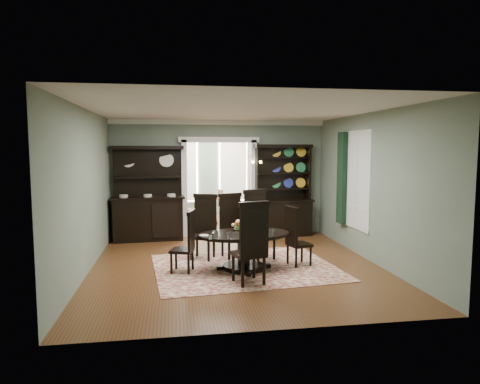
% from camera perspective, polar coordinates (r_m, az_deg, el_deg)
% --- Properties ---
extents(room, '(5.51, 6.01, 3.01)m').
position_cam_1_polar(room, '(8.20, -0.60, 0.92)').
color(room, brown).
rests_on(room, ground).
extents(parlor, '(3.51, 3.50, 3.01)m').
position_cam_1_polar(parlor, '(13.65, -3.94, 2.61)').
color(parlor, brown).
rests_on(parlor, ground).
extents(doorway_trim, '(2.08, 0.25, 2.57)m').
position_cam_1_polar(doorway_trim, '(11.13, -2.81, 2.42)').
color(doorway_trim, silver).
rests_on(doorway_trim, floor).
extents(right_window, '(0.15, 1.47, 2.12)m').
position_cam_1_polar(right_window, '(9.80, 14.41, 1.68)').
color(right_window, white).
rests_on(right_window, wall_right).
extents(wall_sconce, '(0.27, 0.21, 0.21)m').
position_cam_1_polar(wall_sconce, '(11.10, 2.16, 3.82)').
color(wall_sconce, '#B68030').
rests_on(wall_sconce, back_wall_right).
extents(rug, '(3.65, 3.08, 0.01)m').
position_cam_1_polar(rug, '(8.33, 0.68, -10.00)').
color(rug, maroon).
rests_on(rug, floor).
extents(dining_table, '(1.88, 1.81, 0.70)m').
position_cam_1_polar(dining_table, '(8.10, 0.51, -6.97)').
color(dining_table, black).
rests_on(dining_table, rug).
extents(centerpiece, '(1.41, 0.91, 0.23)m').
position_cam_1_polar(centerpiece, '(8.01, -0.16, -5.07)').
color(centerpiece, white).
rests_on(centerpiece, dining_table).
extents(chair_far_left, '(0.64, 0.62, 1.34)m').
position_cam_1_polar(chair_far_left, '(8.92, -4.80, -4.35)').
color(chair_far_left, black).
rests_on(chair_far_left, rug).
extents(chair_far_mid, '(0.60, 0.58, 1.34)m').
position_cam_1_polar(chair_far_mid, '(9.03, -1.10, -4.21)').
color(chair_far_mid, black).
rests_on(chair_far_mid, rug).
extents(chair_far_right, '(0.68, 0.67, 1.44)m').
position_cam_1_polar(chair_far_right, '(8.89, 2.35, -4.04)').
color(chair_far_right, black).
rests_on(chair_far_right, rug).
extents(chair_end_left, '(0.51, 0.52, 1.16)m').
position_cam_1_polar(chair_end_left, '(7.94, -7.07, -6.37)').
color(chair_end_left, black).
rests_on(chair_end_left, rug).
extents(chair_end_right, '(0.50, 0.52, 1.17)m').
position_cam_1_polar(chair_end_right, '(8.38, 7.34, -5.68)').
color(chair_end_right, black).
rests_on(chair_end_right, rug).
extents(chair_near, '(0.63, 0.61, 1.42)m').
position_cam_1_polar(chair_near, '(7.12, 1.56, -6.58)').
color(chair_near, black).
rests_on(chair_near, rug).
extents(sideboard, '(1.81, 0.74, 2.34)m').
position_cam_1_polar(sideboard, '(10.89, -12.16, -2.01)').
color(sideboard, black).
rests_on(sideboard, floor).
extents(welsh_dresser, '(1.57, 0.70, 2.38)m').
position_cam_1_polar(welsh_dresser, '(11.24, 5.76, -1.44)').
color(welsh_dresser, black).
rests_on(welsh_dresser, floor).
extents(parlor_table, '(0.88, 0.88, 0.82)m').
position_cam_1_polar(parlor_table, '(12.95, -4.08, -1.92)').
color(parlor_table, '#5A2E19').
rests_on(parlor_table, parlor_floor).
extents(parlor_chair_left, '(0.41, 0.40, 0.90)m').
position_cam_1_polar(parlor_chair_left, '(13.02, -6.19, -2.14)').
color(parlor_chair_left, '#5A2E19').
rests_on(parlor_chair_left, parlor_floor).
extents(parlor_chair_right, '(0.47, 0.45, 1.03)m').
position_cam_1_polar(parlor_chair_right, '(13.07, -2.11, -1.76)').
color(parlor_chair_right, '#5A2E19').
rests_on(parlor_chair_right, parlor_floor).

